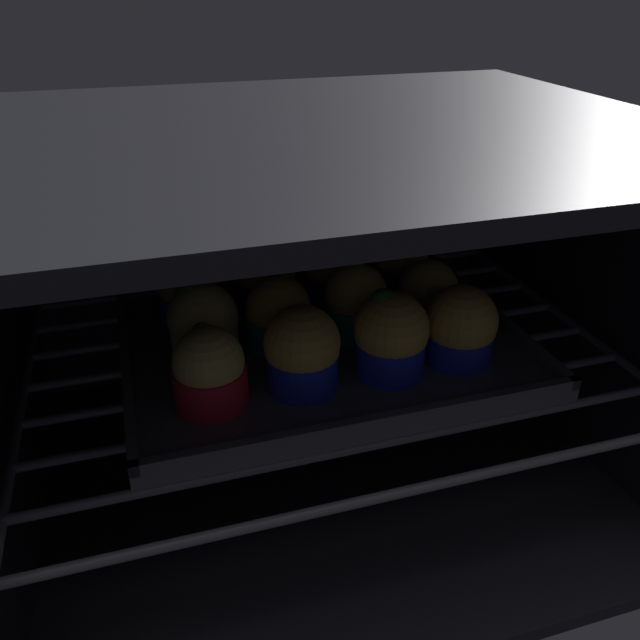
% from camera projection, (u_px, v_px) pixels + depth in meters
% --- Properties ---
extents(oven_cavity, '(0.59, 0.47, 0.37)m').
position_uv_depth(oven_cavity, '(310.00, 306.00, 0.64)').
color(oven_cavity, black).
rests_on(oven_cavity, ground).
extents(oven_rack, '(0.55, 0.42, 0.01)m').
position_uv_depth(oven_rack, '(323.00, 357.00, 0.62)').
color(oven_rack, '#51515B').
rests_on(oven_rack, oven_cavity).
extents(baking_tray, '(0.37, 0.29, 0.02)m').
position_uv_depth(baking_tray, '(320.00, 342.00, 0.62)').
color(baking_tray, '#4C4C51').
rests_on(baking_tray, oven_rack).
extents(muffin_row0_col0, '(0.06, 0.06, 0.07)m').
position_uv_depth(muffin_row0_col0, '(209.00, 370.00, 0.51)').
color(muffin_row0_col0, red).
rests_on(muffin_row0_col0, baking_tray).
extents(muffin_row0_col1, '(0.06, 0.06, 0.07)m').
position_uv_depth(muffin_row0_col1, '(302.00, 351.00, 0.53)').
color(muffin_row0_col1, '#1928B7').
rests_on(muffin_row0_col1, baking_tray).
extents(muffin_row0_col2, '(0.06, 0.06, 0.08)m').
position_uv_depth(muffin_row0_col2, '(391.00, 336.00, 0.55)').
color(muffin_row0_col2, '#1928B7').
rests_on(muffin_row0_col2, baking_tray).
extents(muffin_row0_col3, '(0.07, 0.07, 0.07)m').
position_uv_depth(muffin_row0_col3, '(460.00, 328.00, 0.57)').
color(muffin_row0_col3, '#1928B7').
rests_on(muffin_row0_col3, baking_tray).
extents(muffin_row1_col0, '(0.06, 0.06, 0.07)m').
position_uv_depth(muffin_row1_col0, '(203.00, 324.00, 0.57)').
color(muffin_row1_col0, silver).
rests_on(muffin_row1_col0, baking_tray).
extents(muffin_row1_col1, '(0.06, 0.06, 0.07)m').
position_uv_depth(muffin_row1_col1, '(278.00, 315.00, 0.59)').
color(muffin_row1_col1, '#0C8C84').
rests_on(muffin_row1_col1, baking_tray).
extents(muffin_row1_col2, '(0.06, 0.06, 0.07)m').
position_uv_depth(muffin_row1_col2, '(356.00, 302.00, 0.61)').
color(muffin_row1_col2, '#0C8C84').
rests_on(muffin_row1_col2, baking_tray).
extents(muffin_row1_col3, '(0.06, 0.06, 0.07)m').
position_uv_depth(muffin_row1_col3, '(428.00, 295.00, 0.63)').
color(muffin_row1_col3, red).
rests_on(muffin_row1_col3, baking_tray).
extents(muffin_row2_col0, '(0.06, 0.06, 0.08)m').
position_uv_depth(muffin_row2_col0, '(188.00, 288.00, 0.63)').
color(muffin_row2_col0, '#1928B7').
rests_on(muffin_row2_col0, baking_tray).
extents(muffin_row2_col1, '(0.06, 0.06, 0.07)m').
position_uv_depth(muffin_row2_col1, '(267.00, 281.00, 0.66)').
color(muffin_row2_col1, '#1928B7').
rests_on(muffin_row2_col1, baking_tray).
extents(muffin_row2_col2, '(0.06, 0.06, 0.07)m').
position_uv_depth(muffin_row2_col2, '(334.00, 272.00, 0.67)').
color(muffin_row2_col2, '#1928B7').
rests_on(muffin_row2_col2, baking_tray).
extents(muffin_row2_col3, '(0.06, 0.06, 0.07)m').
position_uv_depth(muffin_row2_col3, '(399.00, 263.00, 0.69)').
color(muffin_row2_col3, '#7A238C').
rests_on(muffin_row2_col3, baking_tray).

